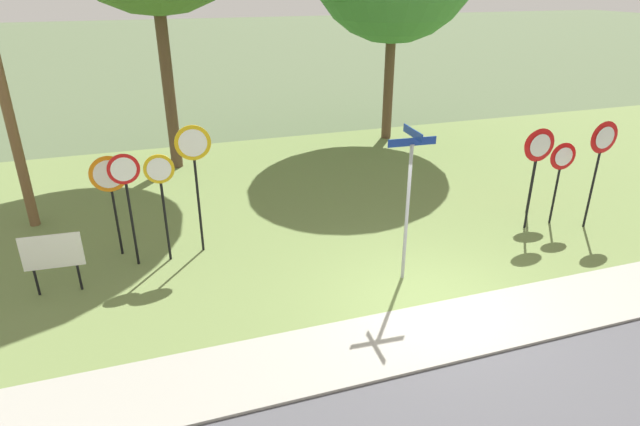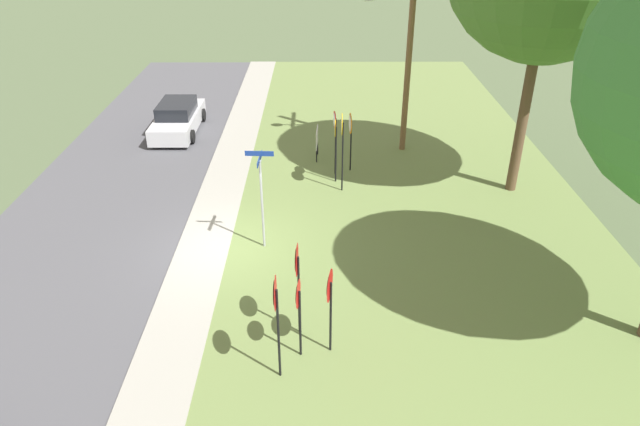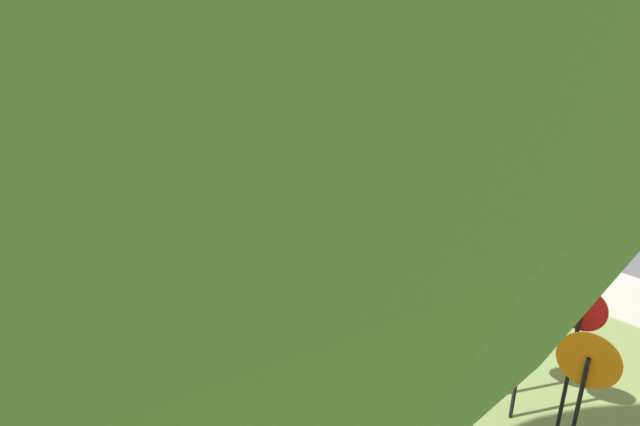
{
  "view_description": "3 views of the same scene",
  "coord_description": "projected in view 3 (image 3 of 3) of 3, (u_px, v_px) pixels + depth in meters",
  "views": [
    {
      "loc": [
        -4.68,
        -7.35,
        5.7
      ],
      "look_at": [
        -1.39,
        2.59,
        1.02
      ],
      "focal_mm": 29.65,
      "sensor_mm": 36.0,
      "label": 1
    },
    {
      "loc": [
        14.69,
        2.71,
        9.47
      ],
      "look_at": [
        -0.42,
        2.76,
        1.01
      ],
      "focal_mm": 32.13,
      "sensor_mm": 36.0,
      "label": 2
    },
    {
      "loc": [
        -7.2,
        11.23,
        7.48
      ],
      "look_at": [
        -0.18,
        2.21,
        1.51
      ],
      "focal_mm": 39.96,
      "sensor_mm": 36.0,
      "label": 3
    }
  ],
  "objects": [
    {
      "name": "road_asphalt",
      "position": [
        479.0,
        164.0,
        18.6
      ],
      "size": [
        44.0,
        6.4,
        0.01
      ],
      "primitive_type": "cube",
      "color": "#4C4C51",
      "rests_on": "ground_plane"
    },
    {
      "name": "grass_median",
      "position": [
        161.0,
        384.0,
        11.03
      ],
      "size": [
        44.0,
        12.0,
        0.04
      ],
      "primitive_type": "cube",
      "color": "olive",
      "rests_on": "ground_plane"
    },
    {
      "name": "yield_sign_far_right",
      "position": [
        144.0,
        148.0,
        15.44
      ],
      "size": [
        0.67,
        0.12,
        2.1
      ],
      "rotation": [
        0.0,
        0.0,
        -0.12
      ],
      "color": "black",
      "rests_on": "grass_median"
    },
    {
      "name": "street_name_post",
      "position": [
        354.0,
        172.0,
        13.56
      ],
      "size": [
        0.96,
        0.82,
        3.14
      ],
      "rotation": [
        0.0,
        0.0,
        -0.05
      ],
      "color": "#9EA0A8",
      "rests_on": "grass_median"
    },
    {
      "name": "yield_sign_near_right",
      "position": [
        122.0,
        154.0,
        14.81
      ],
      "size": [
        0.76,
        0.18,
        2.26
      ],
      "rotation": [
        0.0,
        0.0,
        -0.2
      ],
      "color": "black",
      "rests_on": "grass_median"
    },
    {
      "name": "parked_sedan_distant",
      "position": [
        216.0,
        77.0,
        23.3
      ],
      "size": [
        4.52,
        1.93,
        1.39
      ],
      "rotation": [
        0.0,
        0.0,
        0.01
      ],
      "color": "black",
      "rests_on": "road_asphalt"
    },
    {
      "name": "ground_plane",
      "position": [
        376.0,
        235.0,
        15.24
      ],
      "size": [
        160.0,
        160.0,
        0.0
      ],
      "primitive_type": "plane",
      "color": "#4C5B3D"
    },
    {
      "name": "yield_sign_near_left",
      "position": [
        168.0,
        141.0,
        14.88
      ],
      "size": [
        0.79,
        0.11,
        2.52
      ],
      "rotation": [
        0.0,
        0.0,
        -0.05
      ],
      "color": "black",
      "rests_on": "grass_median"
    },
    {
      "name": "yield_sign_far_left",
      "position": [
        138.0,
        116.0,
        15.89
      ],
      "size": [
        0.77,
        0.1,
        2.67
      ],
      "rotation": [
        0.0,
        0.0,
        -0.0
      ],
      "color": "black",
      "rests_on": "grass_median"
    },
    {
      "name": "stop_sign_far_center",
      "position": [
        585.0,
        376.0,
        8.65
      ],
      "size": [
        0.78,
        0.11,
        2.3
      ],
      "rotation": [
        0.0,
        0.0,
        0.07
      ],
      "color": "black",
      "rests_on": "grass_median"
    },
    {
      "name": "stop_sign_far_left",
      "position": [
        577.0,
        335.0,
        9.2
      ],
      "size": [
        0.63,
        0.11,
        2.49
      ],
      "rotation": [
        0.0,
        0.0,
        0.1
      ],
      "color": "black",
      "rests_on": "grass_median"
    },
    {
      "name": "stop_sign_near_right",
      "position": [
        527.0,
        320.0,
        9.59
      ],
      "size": [
        0.62,
        0.1,
        2.42
      ],
      "rotation": [
        0.0,
        0.0,
        -0.03
      ],
      "color": "black",
      "rests_on": "grass_median"
    },
    {
      "name": "stop_sign_near_left",
      "position": [
        473.0,
        283.0,
        9.66
      ],
      "size": [
        0.75,
        0.1,
        2.91
      ],
      "rotation": [
        0.0,
        0.0,
        -0.03
      ],
      "color": "black",
      "rests_on": "grass_median"
    },
    {
      "name": "sidewalk_strip",
      "position": [
        397.0,
        220.0,
        15.78
      ],
      "size": [
        44.0,
        1.6,
        0.06
      ],
      "primitive_type": "cube",
      "color": "#99968C",
      "rests_on": "ground_plane"
    }
  ]
}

